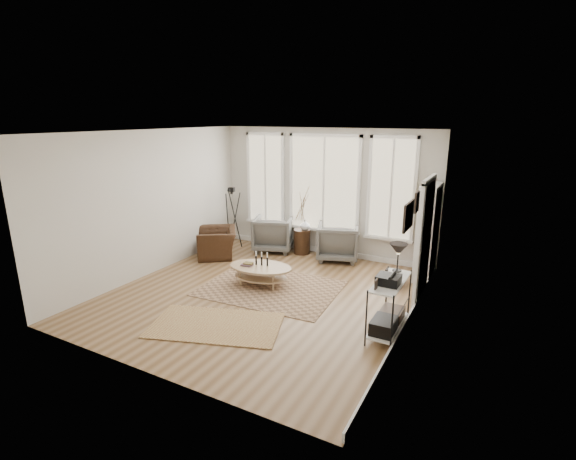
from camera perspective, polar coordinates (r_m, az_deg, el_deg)
The scene contains 17 objects.
room at distance 7.27m, azimuth -3.38°, elevation 1.59°, with size 5.50×5.54×2.90m.
bay_window at distance 9.59m, azimuth 4.93°, elevation 6.05°, with size 4.14×0.12×2.24m.
door at distance 7.52m, azimuth 18.22°, elevation -1.11°, with size 0.09×1.06×2.22m.
bookcase at distance 8.60m, azimuth 18.55°, elevation -0.25°, with size 0.31×0.85×2.06m.
low_shelf at distance 6.42m, azimuth 13.70°, elevation -9.41°, with size 0.38×1.08×1.30m.
wall_art at distance 5.98m, azimuth 16.42°, elevation 2.37°, with size 0.04×0.88×0.44m.
rug_main at distance 7.96m, azimuth -2.36°, elevation -7.95°, with size 2.48×1.86×0.01m, color brown.
rug_runner at distance 6.74m, azimuth -9.82°, elevation -12.66°, with size 2.00×1.11×0.01m, color brown.
coffee_table at distance 8.02m, azimuth -3.83°, elevation -5.52°, with size 1.32×0.94×0.56m.
armchair_left at distance 10.03m, azimuth -2.00°, elevation -0.48°, with size 0.89×0.92×0.83m, color #5F5E5A.
armchair_right at distance 9.45m, azimuth 6.79°, elevation -1.58°, with size 0.89×0.91×0.83m, color #5F5E5A.
side_table at distance 9.70m, azimuth 1.94°, elevation 1.19°, with size 0.39×0.39×1.62m.
vase at distance 9.68m, azimuth 2.35°, elevation 0.70°, with size 0.24×0.24×0.25m, color silver.
accent_chair at distance 9.77m, azimuth -9.67°, elevation -1.70°, with size 0.87×0.99×0.64m, color #331E11.
tripod_camera at distance 10.27m, azimuth -7.59°, elevation 1.35°, with size 0.53×0.53×1.49m.
book_stack_near at distance 8.49m, azimuth 14.91°, elevation -6.37°, with size 0.21×0.26×0.17m, color brown.
book_stack_far at distance 8.24m, azimuth 14.46°, elevation -7.02°, with size 0.20×0.26×0.17m, color brown.
Camera 1 is at (3.72, -5.99, 3.16)m, focal length 26.00 mm.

